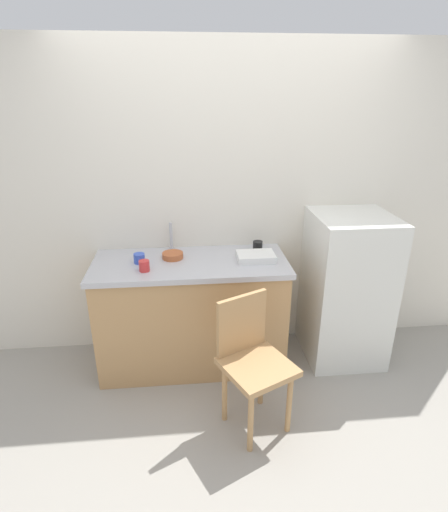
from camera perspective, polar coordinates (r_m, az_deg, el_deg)
ground_plane at (r=3.00m, az=2.95°, el=-21.42°), size 8.00×8.00×0.00m
back_wall at (r=3.27m, az=0.83°, el=7.19°), size 4.80×0.10×2.44m
cabinet_base at (r=3.24m, az=-4.54°, el=-8.30°), size 1.42×0.60×0.85m
countertop at (r=3.04m, az=-4.79°, el=-1.04°), size 1.46×0.64×0.04m
faucet at (r=3.22m, az=-7.46°, el=2.79°), size 0.02×0.02×0.22m
refrigerator at (r=3.39m, az=16.83°, el=-4.39°), size 0.59×0.61×1.21m
chair at (r=2.65m, az=3.97°, el=-14.17°), size 0.53×0.53×0.89m
dish_tray at (r=3.04m, az=4.50°, el=-0.07°), size 0.28×0.20×0.05m
terracotta_bowl at (r=3.08m, az=-7.25°, el=0.08°), size 0.16×0.16×0.04m
cup_black at (r=3.22m, az=4.77°, el=1.44°), size 0.08×0.08×0.07m
cup_blue at (r=3.04m, az=-11.86°, el=-0.32°), size 0.08×0.08×0.07m
cup_red at (r=2.89m, az=-11.18°, el=-1.37°), size 0.07×0.07×0.08m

